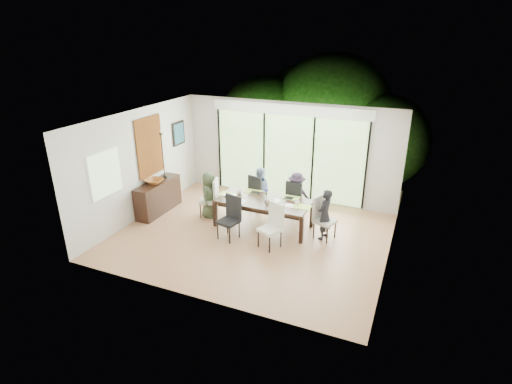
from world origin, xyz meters
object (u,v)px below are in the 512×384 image
at_px(chair_left_end, 208,198).
at_px(chair_far_right, 296,198).
at_px(person_left_end, 209,195).
at_px(person_far_right, 296,195).
at_px(chair_right_end, 325,218).
at_px(cup_c, 297,202).
at_px(sideboard, 158,197).
at_px(chair_near_right, 270,226).
at_px(laptop, 229,196).
at_px(cup_b, 268,201).
at_px(table_top, 263,201).
at_px(vase, 266,198).
at_px(person_right_end, 325,214).
at_px(cup_a, 239,192).
at_px(chair_far_left, 260,192).
at_px(chair_near_left, 228,218).
at_px(person_far_left, 259,189).
at_px(bowl, 154,181).

height_order(chair_left_end, chair_far_right, same).
relative_size(person_left_end, person_far_right, 1.00).
distance_m(chair_right_end, cup_c, 0.74).
height_order(chair_right_end, cup_c, chair_right_end).
bearing_deg(sideboard, cup_c, 6.01).
bearing_deg(chair_near_right, sideboard, -166.62).
xyz_separation_m(laptop, cup_b, (1.00, 0.00, 0.03)).
xyz_separation_m(table_top, chair_far_right, (0.55, 0.85, -0.16)).
bearing_deg(chair_near_right, vase, 139.48).
xyz_separation_m(person_right_end, cup_b, (-1.33, -0.10, 0.14)).
distance_m(chair_near_right, cup_a, 1.59).
bearing_deg(cup_b, chair_far_left, 122.28).
bearing_deg(person_far_right, cup_a, 16.63).
bearing_deg(chair_left_end, chair_near_left, 32.22).
xyz_separation_m(chair_near_right, person_far_left, (-0.95, 1.70, 0.09)).
distance_m(table_top, person_right_end, 1.48).
distance_m(cup_b, bowl, 2.99).
height_order(person_far_left, cup_c, person_far_left).
distance_m(chair_far_left, chair_near_left, 1.72).
relative_size(table_top, chair_right_end, 2.18).
height_order(chair_far_left, chair_near_right, same).
bearing_deg(vase, person_right_end, -2.00).
relative_size(chair_right_end, vase, 9.17).
relative_size(chair_far_left, chair_near_left, 1.00).
distance_m(table_top, chair_right_end, 1.51).
relative_size(chair_left_end, chair_far_left, 1.00).
xyz_separation_m(vase, cup_a, (-0.75, 0.10, -0.01)).
xyz_separation_m(vase, sideboard, (-2.87, -0.33, -0.33)).
height_order(person_left_end, bowl, person_left_end).
distance_m(laptop, cup_a, 0.29).
height_order(chair_right_end, sideboard, chair_right_end).
xyz_separation_m(person_far_right, cup_b, (-0.40, -0.93, 0.14)).
distance_m(chair_near_left, cup_a, 1.06).
relative_size(table_top, chair_near_right, 2.18).
xyz_separation_m(person_right_end, laptop, (-2.33, -0.10, 0.11)).
bearing_deg(chair_left_end, person_left_end, 73.24).
height_order(chair_far_right, vase, chair_far_right).
bearing_deg(chair_far_right, vase, 62.61).
distance_m(vase, cup_b, 0.18).
bearing_deg(table_top, chair_near_right, -60.11).
height_order(person_far_right, cup_a, person_far_right).
bearing_deg(chair_near_right, person_far_left, 142.61).
height_order(chair_far_left, person_left_end, person_left_end).
height_order(person_right_end, laptop, person_right_end).
xyz_separation_m(person_left_end, laptop, (0.63, -0.10, 0.11)).
distance_m(chair_right_end, chair_near_left, 2.18).
xyz_separation_m(chair_left_end, cup_b, (1.65, -0.10, 0.23)).
bearing_deg(chair_right_end, vase, 105.87).
relative_size(person_far_left, sideboard, 0.80).
distance_m(person_left_end, cup_b, 1.64).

